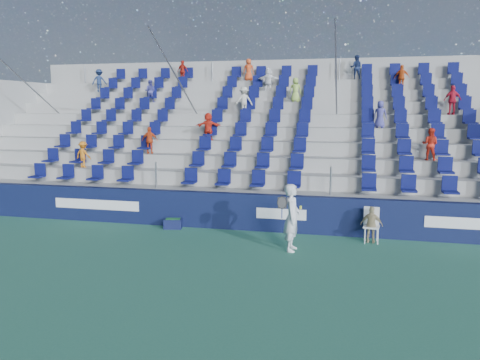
% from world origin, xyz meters
% --- Properties ---
extents(ground, '(70.00, 70.00, 0.00)m').
position_xyz_m(ground, '(0.00, 0.00, 0.00)').
color(ground, '#2F6F56').
rests_on(ground, ground).
extents(sponsor_wall, '(24.00, 0.32, 1.20)m').
position_xyz_m(sponsor_wall, '(0.00, 3.15, 0.60)').
color(sponsor_wall, '#10173C').
rests_on(sponsor_wall, ground).
extents(grandstand, '(24.00, 8.17, 6.63)m').
position_xyz_m(grandstand, '(-0.00, 8.24, 2.14)').
color(grandstand, gray).
rests_on(grandstand, ground).
extents(tennis_player, '(0.69, 0.70, 1.89)m').
position_xyz_m(tennis_player, '(2.05, 1.22, 0.95)').
color(tennis_player, silver).
rests_on(tennis_player, ground).
extents(line_judge_chair, '(0.51, 0.52, 1.04)m').
position_xyz_m(line_judge_chair, '(4.26, 2.66, 0.59)').
color(line_judge_chair, white).
rests_on(line_judge_chair, ground).
extents(line_judge, '(0.68, 0.39, 1.10)m').
position_xyz_m(line_judge, '(4.26, 2.50, 0.55)').
color(line_judge, tan).
rests_on(line_judge, ground).
extents(ball_bin, '(0.65, 0.49, 0.33)m').
position_xyz_m(ball_bin, '(-2.07, 2.75, 0.18)').
color(ball_bin, '#10153C').
rests_on(ball_bin, ground).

